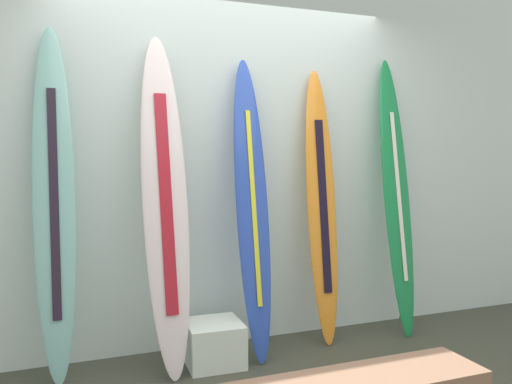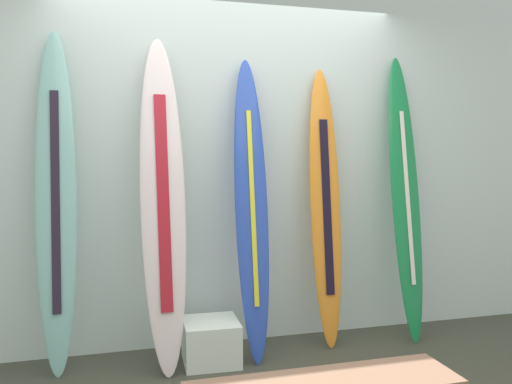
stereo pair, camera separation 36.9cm
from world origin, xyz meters
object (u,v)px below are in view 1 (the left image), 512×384
(surfboard_seafoam, at_px, (54,203))
(surfboard_ivory, at_px, (165,204))
(surfboard_sunset, at_px, (322,208))
(display_block_left, at_px, (214,343))
(surfboard_cobalt, at_px, (252,209))
(surfboard_emerald, at_px, (397,198))

(surfboard_seafoam, relative_size, surfboard_ivory, 1.01)
(surfboard_sunset, distance_m, display_block_left, 1.25)
(surfboard_cobalt, height_order, surfboard_emerald, surfboard_emerald)
(surfboard_seafoam, height_order, surfboard_ivory, surfboard_seafoam)
(surfboard_seafoam, xyz_separation_m, surfboard_cobalt, (1.28, -0.08, -0.08))
(surfboard_emerald, bearing_deg, display_block_left, -175.60)
(surfboard_cobalt, xyz_separation_m, display_block_left, (-0.30, -0.07, -0.89))
(surfboard_sunset, bearing_deg, surfboard_cobalt, -171.87)
(surfboard_ivory, distance_m, surfboard_sunset, 1.20)
(surfboard_ivory, relative_size, surfboard_emerald, 1.02)
(surfboard_seafoam, bearing_deg, surfboard_ivory, -8.60)
(surfboard_ivory, height_order, surfboard_sunset, surfboard_ivory)
(surfboard_ivory, bearing_deg, surfboard_seafoam, 171.40)
(surfboard_sunset, bearing_deg, surfboard_ivory, -175.04)
(surfboard_sunset, relative_size, surfboard_emerald, 0.95)
(surfboard_seafoam, relative_size, surfboard_sunset, 1.08)
(surfboard_sunset, height_order, display_block_left, surfboard_sunset)
(surfboard_seafoam, height_order, surfboard_cobalt, surfboard_seafoam)
(surfboard_seafoam, distance_m, surfboard_emerald, 2.50)
(surfboard_ivory, bearing_deg, surfboard_sunset, 4.96)
(surfboard_seafoam, relative_size, surfboard_cobalt, 1.06)
(surfboard_seafoam, bearing_deg, surfboard_sunset, 0.07)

